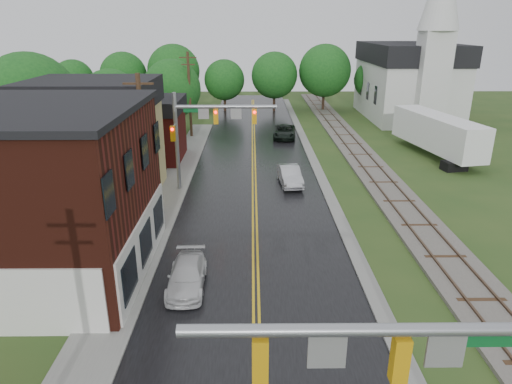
{
  "coord_description": "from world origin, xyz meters",
  "views": [
    {
      "loc": [
        -0.16,
        -5.2,
        11.66
      ],
      "look_at": [
        0.04,
        16.92,
        3.5
      ],
      "focal_mm": 32.0,
      "sensor_mm": 36.0,
      "label": 1
    }
  ],
  "objects_px": {
    "semi_trailer": "(437,132)",
    "sedan_silver": "(290,176)",
    "utility_pole_b": "(144,145)",
    "church": "(411,73)",
    "traffic_signal_far": "(206,124)",
    "pickup_white": "(187,276)",
    "suv_dark": "(285,132)",
    "tree_left_e": "(173,90)",
    "traffic_signal_near": "(434,381)",
    "tree_left_b": "(33,103)",
    "utility_pole_c": "(190,93)",
    "tree_left_c": "(112,102)"
  },
  "relations": [
    {
      "from": "pickup_white",
      "to": "utility_pole_c",
      "type": "bearing_deg",
      "value": 95.67
    },
    {
      "from": "tree_left_b",
      "to": "traffic_signal_near",
      "type": "bearing_deg",
      "value": -54.51
    },
    {
      "from": "traffic_signal_far",
      "to": "semi_trailer",
      "type": "bearing_deg",
      "value": 23.83
    },
    {
      "from": "utility_pole_c",
      "to": "tree_left_b",
      "type": "distance_m",
      "value": 16.42
    },
    {
      "from": "traffic_signal_near",
      "to": "pickup_white",
      "type": "relative_size",
      "value": 1.78
    },
    {
      "from": "tree_left_c",
      "to": "semi_trailer",
      "type": "height_order",
      "value": "tree_left_c"
    },
    {
      "from": "church",
      "to": "tree_left_c",
      "type": "height_order",
      "value": "church"
    },
    {
      "from": "church",
      "to": "suv_dark",
      "type": "xyz_separation_m",
      "value": [
        -16.62,
        -10.4,
        -5.15
      ]
    },
    {
      "from": "utility_pole_b",
      "to": "church",
      "type": "bearing_deg",
      "value": 49.82
    },
    {
      "from": "utility_pole_b",
      "to": "tree_left_b",
      "type": "xyz_separation_m",
      "value": [
        -11.05,
        9.9,
        1.0
      ]
    },
    {
      "from": "traffic_signal_far",
      "to": "tree_left_b",
      "type": "distance_m",
      "value": 15.21
    },
    {
      "from": "pickup_white",
      "to": "semi_trailer",
      "type": "height_order",
      "value": "semi_trailer"
    },
    {
      "from": "suv_dark",
      "to": "tree_left_e",
      "type": "bearing_deg",
      "value": 174.23
    },
    {
      "from": "traffic_signal_near",
      "to": "traffic_signal_far",
      "type": "distance_m",
      "value": 25.94
    },
    {
      "from": "utility_pole_c",
      "to": "sedan_silver",
      "type": "xyz_separation_m",
      "value": [
        9.53,
        -15.88,
        -4.01
      ]
    },
    {
      "from": "traffic_signal_near",
      "to": "semi_trailer",
      "type": "distance_m",
      "value": 36.7
    },
    {
      "from": "traffic_signal_far",
      "to": "pickup_white",
      "type": "distance_m",
      "value": 14.22
    },
    {
      "from": "traffic_signal_far",
      "to": "utility_pole_b",
      "type": "height_order",
      "value": "utility_pole_b"
    },
    {
      "from": "church",
      "to": "semi_trailer",
      "type": "relative_size",
      "value": 1.63
    },
    {
      "from": "sedan_silver",
      "to": "utility_pole_b",
      "type": "bearing_deg",
      "value": -152.77
    },
    {
      "from": "traffic_signal_near",
      "to": "tree_left_e",
      "type": "xyz_separation_m",
      "value": [
        -12.32,
        43.9,
        -0.16
      ]
    },
    {
      "from": "tree_left_c",
      "to": "sedan_silver",
      "type": "height_order",
      "value": "tree_left_c"
    },
    {
      "from": "traffic_signal_near",
      "to": "traffic_signal_far",
      "type": "height_order",
      "value": "same"
    },
    {
      "from": "semi_trailer",
      "to": "tree_left_c",
      "type": "bearing_deg",
      "value": 172.83
    },
    {
      "from": "suv_dark",
      "to": "sedan_silver",
      "type": "bearing_deg",
      "value": -86.36
    },
    {
      "from": "suv_dark",
      "to": "semi_trailer",
      "type": "bearing_deg",
      "value": -22.27
    },
    {
      "from": "utility_pole_b",
      "to": "utility_pole_c",
      "type": "height_order",
      "value": "same"
    },
    {
      "from": "tree_left_e",
      "to": "utility_pole_b",
      "type": "bearing_deg",
      "value": -85.1
    },
    {
      "from": "traffic_signal_far",
      "to": "pickup_white",
      "type": "relative_size",
      "value": 1.78
    },
    {
      "from": "tree_left_e",
      "to": "pickup_white",
      "type": "xyz_separation_m",
      "value": [
        5.62,
        -32.43,
        -4.21
      ]
    },
    {
      "from": "church",
      "to": "sedan_silver",
      "type": "relative_size",
      "value": 4.67
    },
    {
      "from": "traffic_signal_far",
      "to": "semi_trailer",
      "type": "relative_size",
      "value": 0.6
    },
    {
      "from": "utility_pole_b",
      "to": "sedan_silver",
      "type": "bearing_deg",
      "value": 32.67
    },
    {
      "from": "traffic_signal_far",
      "to": "sedan_silver",
      "type": "height_order",
      "value": "traffic_signal_far"
    },
    {
      "from": "sedan_silver",
      "to": "utility_pole_c",
      "type": "bearing_deg",
      "value": 115.53
    },
    {
      "from": "traffic_signal_far",
      "to": "utility_pole_c",
      "type": "height_order",
      "value": "utility_pole_c"
    },
    {
      "from": "suv_dark",
      "to": "sedan_silver",
      "type": "distance_m",
      "value": 15.24
    },
    {
      "from": "utility_pole_c",
      "to": "tree_left_b",
      "type": "height_order",
      "value": "tree_left_b"
    },
    {
      "from": "utility_pole_c",
      "to": "traffic_signal_near",
      "type": "bearing_deg",
      "value": -76.26
    },
    {
      "from": "semi_trailer",
      "to": "sedan_silver",
      "type": "bearing_deg",
      "value": -150.94
    },
    {
      "from": "suv_dark",
      "to": "traffic_signal_far",
      "type": "bearing_deg",
      "value": -106.68
    },
    {
      "from": "utility_pole_b",
      "to": "tree_left_b",
      "type": "distance_m",
      "value": 14.87
    },
    {
      "from": "traffic_signal_near",
      "to": "tree_left_b",
      "type": "height_order",
      "value": "tree_left_b"
    },
    {
      "from": "traffic_signal_far",
      "to": "sedan_silver",
      "type": "bearing_deg",
      "value": 10.2
    },
    {
      "from": "tree_left_b",
      "to": "tree_left_e",
      "type": "distance_m",
      "value": 16.67
    },
    {
      "from": "sedan_silver",
      "to": "tree_left_e",
      "type": "bearing_deg",
      "value": 117.63
    },
    {
      "from": "traffic_signal_far",
      "to": "tree_left_b",
      "type": "bearing_deg",
      "value": 161.19
    },
    {
      "from": "utility_pole_c",
      "to": "sedan_silver",
      "type": "height_order",
      "value": "utility_pole_c"
    },
    {
      "from": "sedan_silver",
      "to": "church",
      "type": "bearing_deg",
      "value": 50.58
    },
    {
      "from": "traffic_signal_far",
      "to": "traffic_signal_near",
      "type": "bearing_deg",
      "value": -74.48
    }
  ]
}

